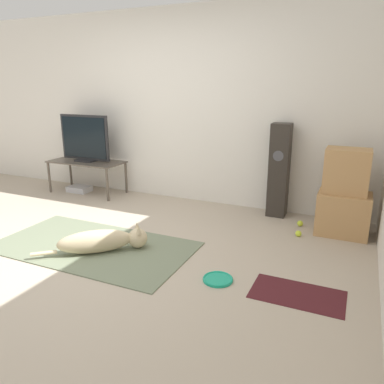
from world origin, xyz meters
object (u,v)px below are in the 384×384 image
tv_stand (87,165)px  game_console (80,189)px  cardboard_box_lower (343,214)px  floor_speaker (279,171)px  cardboard_box_upper (347,171)px  tv (85,139)px  dog (104,241)px  tennis_ball_by_boxes (298,234)px  frisbee (218,279)px  tennis_ball_near_speaker (300,223)px

tv_stand → game_console: tv_stand is taller
cardboard_box_lower → floor_speaker: 0.91m
cardboard_box_upper → tv: tv is taller
tv_stand → game_console: 0.42m
dog → cardboard_box_lower: (2.07, 1.46, 0.11)m
tennis_ball_by_boxes → tv: bearing=172.2°
floor_speaker → frisbee: bearing=-92.9°
dog → floor_speaker: (1.30, 1.78, 0.45)m
cardboard_box_lower → floor_speaker: bearing=157.4°
tv → tennis_ball_by_boxes: 3.29m
tennis_ball_by_boxes → tv_stand: bearing=172.3°
frisbee → floor_speaker: floor_speaker is taller
cardboard_box_lower → dog: bearing=-144.9°
dog → tv: bearing=133.0°
cardboard_box_upper → game_console: cardboard_box_upper is taller
floor_speaker → tv_stand: bearing=-176.6°
floor_speaker → tv_stand: (-2.80, -0.17, -0.14)m
frisbee → tennis_ball_near_speaker: tennis_ball_near_speaker is taller
frisbee → tennis_ball_by_boxes: (0.46, 1.24, 0.02)m
cardboard_box_lower → tv: (-3.58, 0.16, 0.58)m
cardboard_box_upper → game_console: bearing=178.2°
frisbee → cardboard_box_upper: (0.86, 1.53, 0.69)m
dog → floor_speaker: size_ratio=0.76×
tennis_ball_by_boxes → floor_speaker: bearing=121.5°
tennis_ball_near_speaker → frisbee: bearing=-105.3°
dog → tennis_ball_by_boxes: (1.66, 1.18, -0.09)m
frisbee → game_console: game_console is taller
tennis_ball_near_speaker → game_console: 3.30m
cardboard_box_upper → dog: bearing=-144.4°
dog → frisbee: (1.20, -0.05, -0.11)m
game_console → frisbee: bearing=-29.9°
dog → cardboard_box_lower: bearing=35.1°
dog → tv_stand: tv_stand is taller
frisbee → tv: 3.28m
cardboard_box_lower → cardboard_box_upper: size_ratio=1.13×
tv_stand → floor_speaker: bearing=3.4°
tv → tennis_ball_by_boxes: size_ratio=12.40×
tennis_ball_by_boxes → tennis_ball_near_speaker: size_ratio=1.00×
tennis_ball_near_speaker → tennis_ball_by_boxes: bearing=-84.3°
floor_speaker → game_console: floor_speaker is taller
floor_speaker → tv: tv is taller
cardboard_box_upper → tv_stand: cardboard_box_upper is taller
dog → tv: (-1.51, 1.62, 0.69)m
tv_stand → game_console: bearing=-173.2°
floor_speaker → tennis_ball_by_boxes: size_ratio=17.24×
dog → cardboard_box_lower: 2.54m
cardboard_box_upper → tv_stand: size_ratio=0.42×
floor_speaker → tennis_ball_by_boxes: bearing=-58.5°
tv_stand → cardboard_box_upper: bearing=-2.2°
tv → frisbee: bearing=-31.7°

